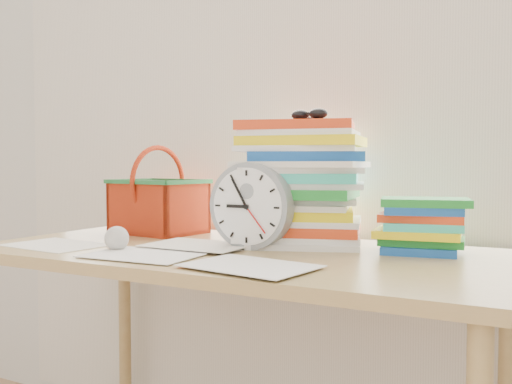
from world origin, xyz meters
The scene contains 9 objects.
curtain centered at (0.00, 1.98, 1.30)m, with size 2.40×0.01×2.50m, color silver.
desk centered at (0.00, 1.60, 0.68)m, with size 1.40×0.70×0.75m.
paper_stack centered at (0.11, 1.77, 0.92)m, with size 0.36×0.30×0.35m, color white, non-canonical shape.
clock centered at (0.04, 1.62, 0.87)m, with size 0.23×0.23×0.05m, color gray.
sunglasses centered at (0.16, 1.72, 1.11)m, with size 0.13×0.11×0.03m, color black, non-canonical shape.
book_stack centered at (0.46, 1.77, 0.82)m, with size 0.24×0.19×0.14m, color white, non-canonical shape.
basket centered at (-0.40, 1.79, 0.89)m, with size 0.28×0.22×0.28m, color red, non-canonical shape.
crumpled_ball centered at (-0.26, 1.43, 0.78)m, with size 0.06×0.06×0.06m, color silver.
scattered_papers centered at (0.00, 1.60, 0.76)m, with size 1.26×0.42×0.02m, color white, non-canonical shape.
Camera 1 is at (0.76, 0.29, 0.98)m, focal length 40.00 mm.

